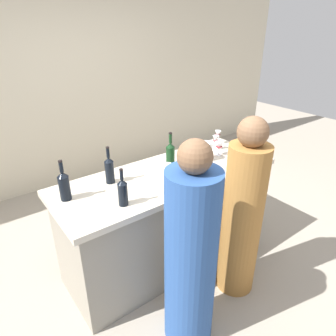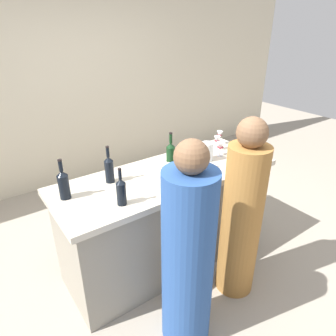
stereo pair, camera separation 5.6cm
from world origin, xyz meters
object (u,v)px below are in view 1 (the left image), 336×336
at_px(wine_glass_far_left, 216,140).
at_px(person_center_guest, 242,216).
at_px(wine_bottle_rightmost_olive_green, 191,165).
at_px(water_pitcher, 206,151).
at_px(wine_bottle_center_near_black, 109,169).
at_px(wine_glass_near_left, 249,151).
at_px(wine_bottle_second_right_dark_green, 170,155).
at_px(wine_bottle_second_left_near_black, 123,191).
at_px(wine_glass_near_right, 219,146).
at_px(wine_bottle_far_right_clear_pale, 194,160).
at_px(wine_glass_near_center, 168,170).
at_px(wine_glass_far_center, 218,135).
at_px(wine_bottle_leftmost_near_black, 64,185).
at_px(person_left_guest, 191,257).

relative_size(wine_glass_far_left, person_center_guest, 0.10).
height_order(wine_bottle_rightmost_olive_green, water_pitcher, wine_bottle_rightmost_olive_green).
relative_size(wine_bottle_center_near_black, wine_bottle_rightmost_olive_green, 1.01).
height_order(wine_bottle_rightmost_olive_green, wine_glass_near_left, wine_bottle_rightmost_olive_green).
bearing_deg(wine_glass_far_left, wine_bottle_second_right_dark_green, -174.08).
height_order(wine_bottle_rightmost_olive_green, person_center_guest, person_center_guest).
bearing_deg(person_center_guest, wine_bottle_second_left_near_black, 48.04).
relative_size(wine_glass_near_right, person_center_guest, 0.09).
relative_size(wine_bottle_far_right_clear_pale, water_pitcher, 1.64).
bearing_deg(wine_glass_near_left, wine_bottle_rightmost_olive_green, 173.22).
distance_m(wine_bottle_far_right_clear_pale, person_center_guest, 0.62).
xyz_separation_m(wine_glass_near_center, wine_glass_far_center, (0.93, 0.36, -0.01)).
relative_size(wine_bottle_leftmost_near_black, wine_glass_near_left, 2.03).
height_order(wine_bottle_second_right_dark_green, wine_glass_near_left, wine_bottle_second_right_dark_green).
xyz_separation_m(wine_bottle_second_right_dark_green, wine_bottle_far_right_clear_pale, (0.12, -0.18, -0.02)).
bearing_deg(wine_glass_far_left, wine_glass_near_left, -85.94).
bearing_deg(wine_glass_near_left, wine_bottle_far_right_clear_pale, 163.47).
bearing_deg(wine_bottle_rightmost_olive_green, wine_glass_near_right, 20.68).
bearing_deg(wine_bottle_second_right_dark_green, wine_glass_far_center, 12.32).
relative_size(person_left_guest, person_center_guest, 1.00).
distance_m(wine_glass_far_center, person_left_guest, 1.57).
bearing_deg(wine_glass_far_center, wine_bottle_far_right_clear_pale, -151.48).
relative_size(wine_bottle_far_right_clear_pale, wine_glass_far_center, 1.95).
height_order(wine_bottle_second_left_near_black, wine_bottle_far_right_clear_pale, same).
xyz_separation_m(wine_bottle_rightmost_olive_green, person_left_guest, (-0.46, -0.54, -0.34)).
height_order(wine_bottle_far_right_clear_pale, water_pitcher, wine_bottle_far_right_clear_pale).
xyz_separation_m(wine_bottle_leftmost_near_black, wine_bottle_far_right_clear_pale, (1.06, -0.22, -0.01)).
bearing_deg(wine_bottle_leftmost_near_black, wine_bottle_second_right_dark_green, -2.33).
xyz_separation_m(wine_bottle_far_right_clear_pale, person_left_guest, (-0.56, -0.62, -0.33)).
bearing_deg(wine_bottle_second_left_near_black, wine_bottle_far_right_clear_pale, 7.73).
relative_size(wine_glass_near_center, wine_glass_far_left, 1.08).
bearing_deg(water_pitcher, wine_glass_near_center, -166.50).
xyz_separation_m(wine_bottle_rightmost_olive_green, wine_glass_near_left, (0.64, -0.08, -0.01)).
xyz_separation_m(wine_bottle_leftmost_near_black, wine_glass_far_center, (1.70, 0.13, -0.02)).
bearing_deg(person_left_guest, wine_bottle_second_right_dark_green, -18.82).
relative_size(wine_glass_near_center, wine_glass_far_center, 1.09).
relative_size(wine_bottle_second_left_near_black, wine_glass_near_left, 1.85).
bearing_deg(water_pitcher, person_center_guest, -106.19).
height_order(wine_bottle_far_right_clear_pale, wine_glass_near_right, wine_bottle_far_right_clear_pale).
relative_size(wine_bottle_center_near_black, wine_bottle_far_right_clear_pale, 1.09).
distance_m(wine_bottle_second_right_dark_green, wine_bottle_far_right_clear_pale, 0.22).
distance_m(wine_bottle_second_left_near_black, wine_bottle_center_near_black, 0.37).
distance_m(wine_bottle_far_right_clear_pale, wine_glass_near_center, 0.30).
height_order(wine_bottle_second_right_dark_green, wine_bottle_far_right_clear_pale, wine_bottle_second_right_dark_green).
distance_m(wine_bottle_second_left_near_black, wine_bottle_second_right_dark_green, 0.70).
distance_m(wine_glass_near_left, person_center_guest, 0.67).
distance_m(wine_bottle_rightmost_olive_green, wine_glass_far_left, 0.69).
xyz_separation_m(wine_bottle_rightmost_olive_green, wine_glass_far_center, (0.74, 0.43, -0.01)).
xyz_separation_m(wine_bottle_second_right_dark_green, wine_glass_far_left, (0.63, 0.06, -0.02)).
xyz_separation_m(wine_bottle_second_left_near_black, person_left_guest, (0.20, -0.52, -0.33)).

